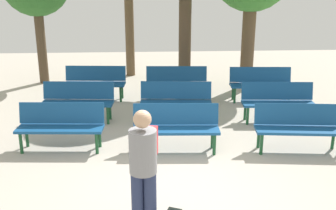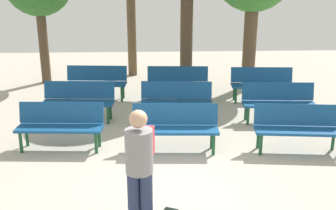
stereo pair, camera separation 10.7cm
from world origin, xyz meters
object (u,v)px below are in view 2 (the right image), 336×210
bench_r0_c1 (175,125)px  visitor_with_backpack (140,164)px  bench_r1_c0 (79,99)px  bench_r2_c2 (262,82)px  bench_r2_c0 (96,80)px  bench_r1_c1 (176,99)px  tree_0 (132,29)px  bench_r0_c0 (61,123)px  bench_r1_c2 (278,100)px  bench_r2_c1 (178,81)px  bench_r0_c2 (298,126)px

bench_r0_c1 → visitor_with_backpack: visitor_with_backpack is taller
bench_r1_c0 → bench_r2_c2: (4.54, 1.27, 0.00)m
bench_r2_c0 → visitor_with_backpack: 6.11m
bench_r2_c0 → bench_r1_c1: bearing=-36.8°
tree_0 → bench_r0_c0: bearing=-100.7°
bench_r1_c0 → visitor_with_backpack: 4.56m
bench_r0_c1 → bench_r1_c2: size_ratio=1.00×
bench_r1_c1 → bench_r2_c0: bearing=142.9°
bench_r0_c1 → bench_r2_c1: 3.28m
bench_r1_c0 → bench_r1_c1: 2.21m
bench_r1_c0 → bench_r2_c2: bearing=20.0°
visitor_with_backpack → bench_r0_c1: bearing=-94.0°
bench_r2_c2 → tree_0: (-3.49, 3.10, 1.00)m
bench_r0_c2 → bench_r2_c2: 3.20m
bench_r1_c1 → bench_r1_c2: bearing=-0.4°
bench_r2_c1 → visitor_with_backpack: visitor_with_backpack is taller
bench_r0_c2 → bench_r2_c2: (0.19, 3.19, 0.00)m
bench_r0_c2 → bench_r2_c1: size_ratio=1.01×
bench_r0_c2 → bench_r1_c1: same height
bench_r1_c0 → bench_r2_c2: size_ratio=1.00×
bench_r2_c0 → bench_r2_c2: bearing=-0.4°
bench_r1_c0 → bench_r2_c1: size_ratio=1.00×
bench_r0_c0 → bench_r1_c0: bearing=90.9°
bench_r0_c1 → bench_r0_c2: (2.27, -0.15, 0.00)m
bench_r2_c1 → bench_r1_c2: bearing=-36.8°
bench_r1_c0 → bench_r2_c1: (2.35, 1.50, 0.00)m
bench_r0_c0 → bench_r0_c1: same height
bench_r2_c2 → bench_r0_c0: bearing=-144.6°
bench_r0_c0 → bench_r1_c2: same height
bench_r2_c0 → visitor_with_backpack: (1.28, -5.96, 0.43)m
bench_r2_c0 → bench_r2_c2: same height
bench_r1_c2 → bench_r2_c1: same height
bench_r0_c2 → bench_r2_c0: size_ratio=1.00×
bench_r0_c2 → tree_0: 7.17m
bench_r2_c2 → visitor_with_backpack: (-3.06, -5.56, 0.43)m
bench_r2_c0 → tree_0: bearing=77.3°
bench_r0_c1 → bench_r1_c0: size_ratio=0.99×
bench_r2_c1 → visitor_with_backpack: 5.87m
bench_r1_c2 → bench_r1_c0: bearing=179.7°
visitor_with_backpack → bench_r1_c2: bearing=-117.7°
bench_r1_c2 → bench_r0_c0: bearing=-160.7°
bench_r1_c2 → tree_0: bearing=129.9°
bench_r0_c0 → bench_r1_c0: same height
bench_r0_c0 → bench_r1_c0: (0.08, 1.58, 0.00)m
bench_r1_c0 → tree_0: tree_0 is taller
bench_r0_c0 → bench_r0_c2: 4.44m
bench_r2_c1 → tree_0: tree_0 is taller
bench_r0_c1 → tree_0: bearing=102.4°
bench_r0_c2 → bench_r2_c2: same height
bench_r1_c2 → bench_r2_c1: (-2.13, 1.81, 0.00)m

